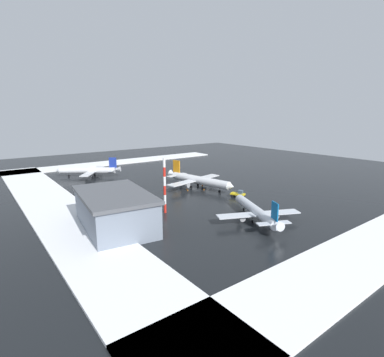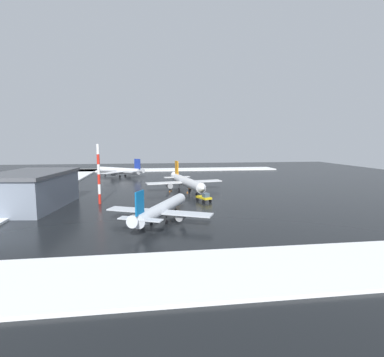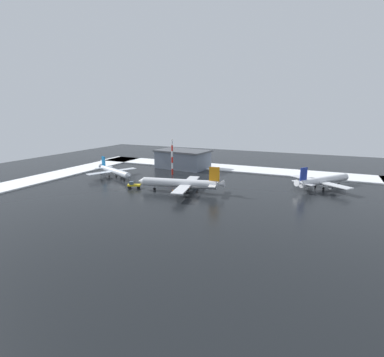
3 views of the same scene
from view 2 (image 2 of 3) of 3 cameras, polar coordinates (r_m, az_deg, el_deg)
ground_plane at (r=103.34m, az=-0.60°, el=-1.88°), size 240.00×240.00×0.00m
snow_bank_far at (r=108.92m, az=-27.71°, el=-2.11°), size 152.00×16.00×0.49m
snow_bank_left at (r=169.48m, az=-3.51°, el=1.72°), size 14.00×116.00×0.49m
snow_bank_right at (r=39.95m, az=12.36°, el=-16.56°), size 14.00×116.00×0.49m
airplane_parked_portside at (r=97.09m, az=-1.09°, el=-0.66°), size 30.68×25.65×9.15m
airplane_parked_starboard at (r=141.20m, az=-13.63°, el=1.48°), size 21.20×24.12×8.44m
airplane_foreground_jet at (r=61.13m, az=-5.80°, el=-5.78°), size 24.66×20.95×7.78m
pushback_tug at (r=80.25m, az=2.37°, el=-3.58°), size 5.10×3.85×2.50m
ground_crew_by_nose_gear at (r=100.74m, az=-4.25°, el=-1.58°), size 0.36×0.36×1.71m
ground_crew_mid_apron at (r=96.03m, az=-0.57°, el=-1.99°), size 0.36×0.36×1.71m
antenna_mast at (r=80.59m, az=-17.34°, el=0.78°), size 0.70×0.70×15.45m
cargo_hangar at (r=82.65m, az=-28.23°, el=-1.89°), size 26.66×17.97×8.80m
traffic_cone_near_nose at (r=96.12m, az=-4.26°, el=-2.42°), size 0.36×0.36×0.55m
traffic_cone_mid_line at (r=97.92m, az=-3.90°, el=-2.24°), size 0.36×0.36×0.55m
traffic_cone_wingtip_side at (r=94.08m, az=-0.91°, el=-2.61°), size 0.36×0.36×0.55m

